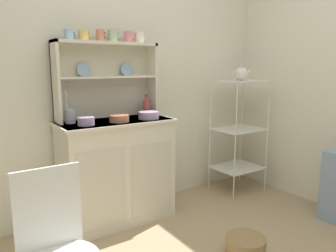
% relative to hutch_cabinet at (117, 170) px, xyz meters
% --- Properties ---
extents(wall_back, '(3.84, 0.05, 2.50)m').
position_rel_hutch_cabinet_xyz_m(wall_back, '(0.14, 0.26, 0.81)').
color(wall_back, silver).
rests_on(wall_back, ground).
extents(hutch_cabinet, '(0.93, 0.45, 0.86)m').
position_rel_hutch_cabinet_xyz_m(hutch_cabinet, '(0.00, 0.00, 0.00)').
color(hutch_cabinet, silver).
rests_on(hutch_cabinet, ground).
extents(hutch_shelf_unit, '(0.87, 0.18, 0.63)m').
position_rel_hutch_cabinet_xyz_m(hutch_shelf_unit, '(0.00, 0.16, 0.79)').
color(hutch_shelf_unit, beige).
rests_on(hutch_shelf_unit, hutch_cabinet).
extents(bakers_rack, '(0.48, 0.38, 1.16)m').
position_rel_hutch_cabinet_xyz_m(bakers_rack, '(1.33, -0.09, 0.26)').
color(bakers_rack, silver).
rests_on(bakers_rack, ground).
extents(wire_chair, '(0.36, 0.36, 0.85)m').
position_rel_hutch_cabinet_xyz_m(wire_chair, '(-0.77, -0.99, 0.07)').
color(wire_chair, white).
rests_on(wire_chair, ground).
extents(floor_basket, '(0.27, 0.27, 0.16)m').
position_rel_hutch_cabinet_xyz_m(floor_basket, '(0.48, -1.01, -0.37)').
color(floor_basket, '#93754C').
rests_on(floor_basket, ground).
extents(cup_sky_0, '(0.09, 0.07, 0.08)m').
position_rel_hutch_cabinet_xyz_m(cup_sky_0, '(-0.30, 0.12, 1.09)').
color(cup_sky_0, '#8EB2D1').
rests_on(cup_sky_0, hutch_shelf_unit).
extents(cup_gold_1, '(0.09, 0.08, 0.08)m').
position_rel_hutch_cabinet_xyz_m(cup_gold_1, '(-0.19, 0.12, 1.09)').
color(cup_gold_1, '#DBB760').
rests_on(cup_gold_1, hutch_shelf_unit).
extents(cup_terracotta_2, '(0.08, 0.06, 0.09)m').
position_rel_hutch_cabinet_xyz_m(cup_terracotta_2, '(-0.05, 0.12, 1.10)').
color(cup_terracotta_2, '#C67556').
rests_on(cup_terracotta_2, hutch_shelf_unit).
extents(cup_sage_3, '(0.10, 0.08, 0.09)m').
position_rel_hutch_cabinet_xyz_m(cup_sage_3, '(0.06, 0.12, 1.10)').
color(cup_sage_3, '#9EB78E').
rests_on(cup_sage_3, hutch_shelf_unit).
extents(cup_rose_4, '(0.09, 0.07, 0.09)m').
position_rel_hutch_cabinet_xyz_m(cup_rose_4, '(0.20, 0.12, 1.10)').
color(cup_rose_4, '#D17A84').
rests_on(cup_rose_4, hutch_shelf_unit).
extents(cup_cream_5, '(0.10, 0.08, 0.09)m').
position_rel_hutch_cabinet_xyz_m(cup_cream_5, '(0.30, 0.12, 1.10)').
color(cup_cream_5, silver).
rests_on(cup_cream_5, hutch_shelf_unit).
extents(bowl_mixing_large, '(0.12, 0.12, 0.06)m').
position_rel_hutch_cabinet_xyz_m(bowl_mixing_large, '(-0.27, -0.07, 0.45)').
color(bowl_mixing_large, '#B79ECC').
rests_on(bowl_mixing_large, hutch_cabinet).
extents(bowl_floral_medium, '(0.16, 0.16, 0.06)m').
position_rel_hutch_cabinet_xyz_m(bowl_floral_medium, '(0.00, -0.07, 0.45)').
color(bowl_floral_medium, '#C67556').
rests_on(bowl_floral_medium, hutch_cabinet).
extents(bowl_cream_small, '(0.17, 0.17, 0.06)m').
position_rel_hutch_cabinet_xyz_m(bowl_cream_small, '(0.27, -0.07, 0.45)').
color(bowl_cream_small, '#B79ECC').
rests_on(bowl_cream_small, hutch_cabinet).
extents(jam_bottle, '(0.06, 0.06, 0.19)m').
position_rel_hutch_cabinet_xyz_m(jam_bottle, '(0.34, 0.09, 0.50)').
color(jam_bottle, '#B74C47').
rests_on(jam_bottle, hutch_cabinet).
extents(utensil_jar, '(0.08, 0.08, 0.24)m').
position_rel_hutch_cabinet_xyz_m(utensil_jar, '(-0.34, 0.08, 0.48)').
color(utensil_jar, '#B2B7C6').
rests_on(utensil_jar, hutch_cabinet).
extents(porcelain_teapot, '(0.22, 0.13, 0.15)m').
position_rel_hutch_cabinet_xyz_m(porcelain_teapot, '(1.33, -0.09, 0.78)').
color(porcelain_teapot, white).
rests_on(porcelain_teapot, bakers_rack).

